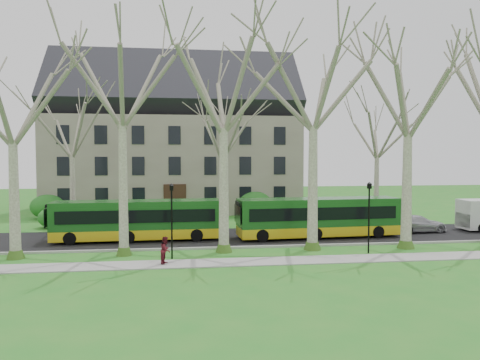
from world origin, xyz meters
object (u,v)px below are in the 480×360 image
at_px(sedan, 417,224).
at_px(pedestrian_b, 166,250).
at_px(bus_lead, 138,220).
at_px(bus_follow, 318,217).

relative_size(sedan, pedestrian_b, 3.05).
bearing_deg(bus_lead, pedestrian_b, -75.54).
bearing_deg(sedan, pedestrian_b, 108.29).
distance_m(bus_lead, pedestrian_b, 7.77).
xyz_separation_m(bus_follow, pedestrian_b, (-10.83, -7.00, -0.72)).
xyz_separation_m(sedan, pedestrian_b, (-19.12, -8.20, 0.09)).
bearing_deg(bus_follow, sedan, 4.72).
height_order(bus_follow, sedan, bus_follow).
bearing_deg(bus_follow, bus_lead, 174.53).
relative_size(bus_follow, sedan, 2.58).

